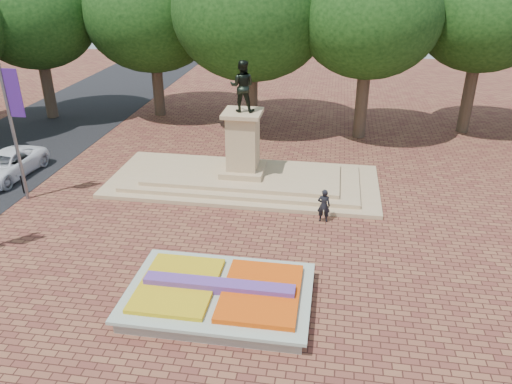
{
  "coord_description": "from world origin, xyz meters",
  "views": [
    {
      "loc": [
        4.45,
        -15.52,
        10.97
      ],
      "look_at": [
        1.56,
        2.5,
        2.2
      ],
      "focal_mm": 35.0,
      "sensor_mm": 36.0,
      "label": 1
    }
  ],
  "objects_px": {
    "flower_bed": "(220,295)",
    "pedestrian": "(324,206)",
    "monument": "(243,168)",
    "van": "(6,165)"
  },
  "relations": [
    {
      "from": "flower_bed",
      "to": "pedestrian",
      "type": "distance_m",
      "value": 7.29
    },
    {
      "from": "van",
      "to": "pedestrian",
      "type": "bearing_deg",
      "value": -4.41
    },
    {
      "from": "van",
      "to": "pedestrian",
      "type": "relative_size",
      "value": 3.16
    },
    {
      "from": "van",
      "to": "pedestrian",
      "type": "height_order",
      "value": "pedestrian"
    },
    {
      "from": "flower_bed",
      "to": "monument",
      "type": "bearing_deg",
      "value": 95.87
    },
    {
      "from": "monument",
      "to": "pedestrian",
      "type": "bearing_deg",
      "value": -39.1
    },
    {
      "from": "flower_bed",
      "to": "pedestrian",
      "type": "xyz_separation_m",
      "value": [
        3.28,
        6.5,
        0.41
      ]
    },
    {
      "from": "flower_bed",
      "to": "pedestrian",
      "type": "bearing_deg",
      "value": 63.22
    },
    {
      "from": "monument",
      "to": "van",
      "type": "distance_m",
      "value": 12.78
    },
    {
      "from": "flower_bed",
      "to": "van",
      "type": "xyz_separation_m",
      "value": [
        -13.74,
        8.73,
        0.32
      ]
    }
  ]
}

